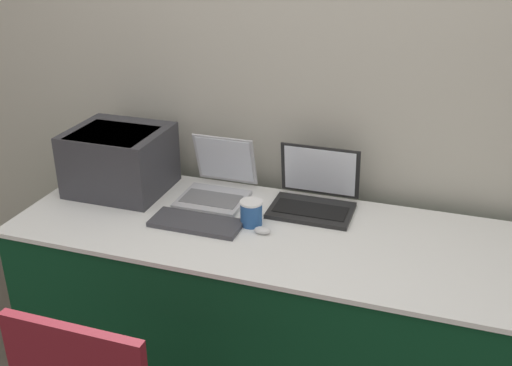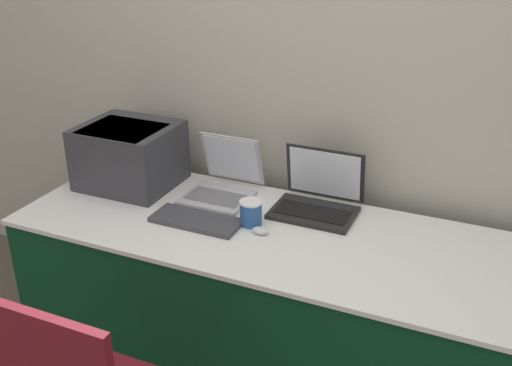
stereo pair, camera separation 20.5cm
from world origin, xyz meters
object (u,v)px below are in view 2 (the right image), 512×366
Objects in this scene: laptop_left at (223,183)px; coffee_cup at (251,213)px; external_keyboard at (196,220)px; printer at (129,153)px; mouse at (260,231)px; laptop_right at (318,198)px.

coffee_cup is at bearing -41.65° from laptop_left.
coffee_cup reaches higher than external_keyboard.
laptop_left is at bearing 8.92° from printer.
external_keyboard is 0.28m from mouse.
mouse is at bearing -14.68° from printer.
external_keyboard is (0.02, -0.29, -0.05)m from laptop_left.
external_keyboard is (0.47, -0.22, -0.15)m from printer.
printer reaches higher than laptop_right.
laptop_left is at bearing -176.45° from laptop_right.
mouse is (0.75, -0.20, -0.14)m from printer.
laptop_right is 3.32× the size of coffee_cup.
laptop_left reaches higher than external_keyboard.
laptop_right reaches higher than mouse.
printer is at bearing -171.08° from laptop_left.
laptop_right is at bearing 64.38° from mouse.
laptop_right is (0.89, 0.10, -0.10)m from printer.
external_keyboard is at bearing -159.73° from coffee_cup.
printer reaches higher than laptop_left.
mouse is (0.28, 0.02, 0.00)m from external_keyboard.
printer is at bearing -173.74° from laptop_right.
printer is 1.12× the size of external_keyboard.
laptop_right is 0.93× the size of external_keyboard.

